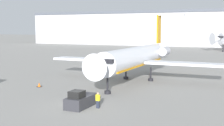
{
  "coord_description": "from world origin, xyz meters",
  "views": [
    {
      "loc": [
        15.74,
        -27.18,
        8.12
      ],
      "look_at": [
        0.0,
        9.04,
        3.71
      ],
      "focal_mm": 50.0,
      "sensor_mm": 36.0,
      "label": 1
    }
  ],
  "objects_px": {
    "traffic_cone_left": "(39,85)",
    "worker_near_tug": "(98,100)",
    "airplane_main": "(136,57)",
    "pushback_tug": "(81,100)"
  },
  "relations": [
    {
      "from": "airplane_main",
      "to": "traffic_cone_left",
      "type": "xyz_separation_m",
      "value": [
        -10.76,
        -10.14,
        -3.45
      ]
    },
    {
      "from": "airplane_main",
      "to": "worker_near_tug",
      "type": "bearing_deg",
      "value": -83.89
    },
    {
      "from": "worker_near_tug",
      "to": "traffic_cone_left",
      "type": "xyz_separation_m",
      "value": [
        -12.62,
        7.19,
        -0.57
      ]
    },
    {
      "from": "pushback_tug",
      "to": "traffic_cone_left",
      "type": "relative_size",
      "value": 6.81
    },
    {
      "from": "airplane_main",
      "to": "pushback_tug",
      "type": "xyz_separation_m",
      "value": [
        0.02,
        -17.55,
        -3.04
      ]
    },
    {
      "from": "airplane_main",
      "to": "traffic_cone_left",
      "type": "bearing_deg",
      "value": -136.72
    },
    {
      "from": "traffic_cone_left",
      "to": "worker_near_tug",
      "type": "bearing_deg",
      "value": -29.68
    },
    {
      "from": "pushback_tug",
      "to": "worker_near_tug",
      "type": "distance_m",
      "value": 1.86
    },
    {
      "from": "airplane_main",
      "to": "worker_near_tug",
      "type": "relative_size",
      "value": 17.75
    },
    {
      "from": "airplane_main",
      "to": "worker_near_tug",
      "type": "height_order",
      "value": "airplane_main"
    }
  ]
}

